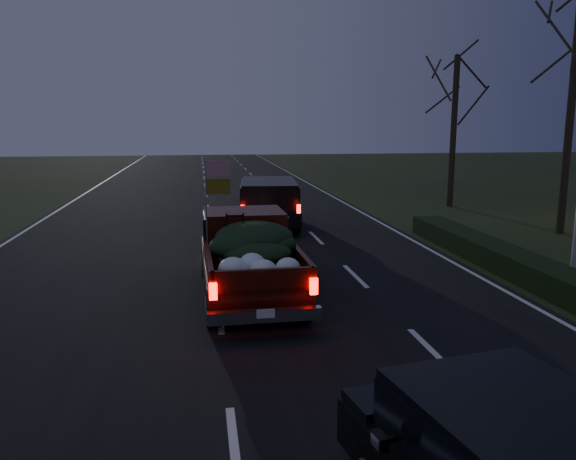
{
  "coord_description": "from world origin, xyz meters",
  "views": [
    {
      "loc": [
        -0.32,
        -11.15,
        3.93
      ],
      "look_at": [
        1.82,
        2.45,
        1.3
      ],
      "focal_mm": 35.0,
      "sensor_mm": 36.0,
      "label": 1
    }
  ],
  "objects": [
    {
      "name": "road_asphalt",
      "position": [
        0.0,
        0.0,
        0.01
      ],
      "size": [
        14.0,
        120.0,
        0.02
      ],
      "primitive_type": "cube",
      "color": "black",
      "rests_on": "ground"
    },
    {
      "name": "ground",
      "position": [
        0.0,
        0.0,
        0.0
      ],
      "size": [
        120.0,
        120.0,
        0.0
      ],
      "primitive_type": "plane",
      "color": "black",
      "rests_on": "ground"
    },
    {
      "name": "pickup_truck",
      "position": [
        0.73,
        1.37,
        1.04
      ],
      "size": [
        2.14,
        5.36,
        2.79
      ],
      "rotation": [
        0.0,
        0.0,
        0.02
      ],
      "color": "#3E1008",
      "rests_on": "ground"
    },
    {
      "name": "lead_suv",
      "position": [
        2.25,
        9.88,
        1.1
      ],
      "size": [
        2.59,
        5.26,
        1.46
      ],
      "rotation": [
        0.0,
        0.0,
        -0.1
      ],
      "color": "black",
      "rests_on": "ground"
    },
    {
      "name": "hedge_row",
      "position": [
        7.8,
        3.0,
        0.3
      ],
      "size": [
        1.0,
        10.0,
        0.6
      ],
      "primitive_type": "cube",
      "color": "black",
      "rests_on": "ground"
    },
    {
      "name": "bare_tree_mid",
      "position": [
        12.5,
        7.0,
        6.35
      ],
      "size": [
        3.6,
        3.6,
        8.5
      ],
      "color": "black",
      "rests_on": "ground"
    },
    {
      "name": "bare_tree_far",
      "position": [
        11.5,
        14.0,
        5.23
      ],
      "size": [
        3.6,
        3.6,
        7.0
      ],
      "color": "black",
      "rests_on": "ground"
    }
  ]
}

